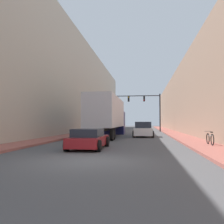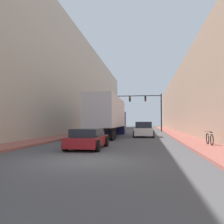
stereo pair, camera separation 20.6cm
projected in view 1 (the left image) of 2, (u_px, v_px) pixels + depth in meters
ground_plane at (89, 161)px, 10.17m from camera, size 200.00×200.00×0.00m
sidewalk_right at (169, 132)px, 39.10m from camera, size 2.23×80.00×0.15m
sidewalk_left at (94, 131)px, 40.69m from camera, size 2.23×80.00×0.15m
building_right at (196, 101)px, 38.75m from camera, size 6.00×80.00×9.80m
building_left at (70, 87)px, 41.52m from camera, size 6.00×80.00×14.87m
semi_truck at (108, 115)px, 27.12m from camera, size 2.59×13.73×4.11m
sedan_car at (89, 139)px, 14.99m from camera, size 2.03×4.24×1.21m
suv_car at (143, 130)px, 26.97m from camera, size 2.15×4.51×1.62m
traffic_signal_gantry at (148, 105)px, 42.05m from camera, size 7.99×0.35×6.33m
parked_bicycle at (210, 139)px, 15.98m from camera, size 0.44×1.83×0.86m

